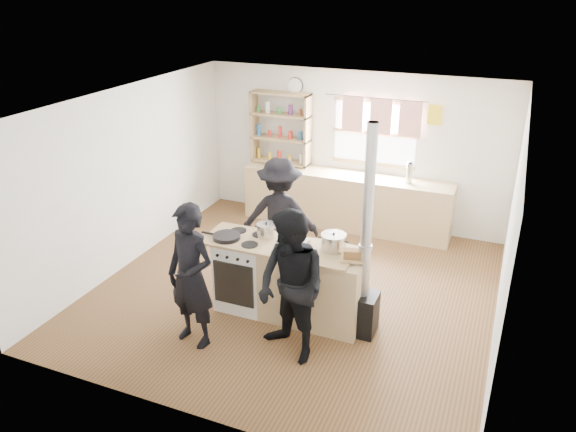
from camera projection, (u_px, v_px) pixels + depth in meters
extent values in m
cube|color=brown|center=(295.00, 290.00, 7.45)|extent=(5.00, 5.00, 0.01)
cube|color=tan|center=(346.00, 201.00, 9.15)|extent=(3.40, 0.55, 0.90)
cube|color=tan|center=(281.00, 162.00, 9.48)|extent=(1.00, 0.28, 0.03)
cube|color=tan|center=(281.00, 139.00, 9.32)|extent=(1.00, 0.28, 0.03)
cube|color=tan|center=(281.00, 115.00, 9.16)|extent=(1.00, 0.28, 0.03)
cube|color=tan|center=(280.00, 93.00, 9.02)|extent=(1.00, 0.28, 0.03)
cube|color=tan|center=(254.00, 126.00, 9.42)|extent=(0.04, 0.28, 1.20)
cube|color=tan|center=(308.00, 132.00, 9.08)|extent=(0.04, 0.28, 1.20)
cylinder|color=silver|center=(409.00, 173.00, 8.56)|extent=(0.10, 0.10, 0.32)
cube|color=white|center=(245.00, 273.00, 6.96)|extent=(0.60, 0.60, 0.90)
cube|color=tan|center=(313.00, 287.00, 6.64)|extent=(1.20, 0.60, 0.90)
cube|color=tan|center=(278.00, 245.00, 6.61)|extent=(1.84, 0.64, 0.03)
cylinder|color=black|center=(227.00, 237.00, 6.74)|extent=(0.34, 0.34, 0.05)
cylinder|color=#2F541D|center=(227.00, 236.00, 6.73)|extent=(0.30, 0.30, 0.02)
cube|color=silver|center=(293.00, 242.00, 6.57)|extent=(0.36, 0.29, 0.07)
cube|color=brown|center=(293.00, 241.00, 6.57)|extent=(0.31, 0.25, 0.02)
cylinder|color=silver|center=(266.00, 231.00, 6.77)|extent=(0.23, 0.23, 0.16)
cylinder|color=silver|center=(266.00, 224.00, 6.74)|extent=(0.23, 0.23, 0.01)
sphere|color=black|center=(266.00, 223.00, 6.73)|extent=(0.03, 0.03, 0.03)
cylinder|color=#BBBBBE|center=(333.00, 242.00, 6.44)|extent=(0.29, 0.29, 0.18)
cylinder|color=#BBBBBE|center=(334.00, 235.00, 6.40)|extent=(0.29, 0.29, 0.01)
sphere|color=black|center=(334.00, 234.00, 6.39)|extent=(0.03, 0.03, 0.03)
cube|color=tan|center=(353.00, 259.00, 6.25)|extent=(0.32, 0.27, 0.02)
cube|color=olive|center=(353.00, 254.00, 6.22)|extent=(0.24, 0.16, 0.10)
cube|color=black|center=(361.00, 313.00, 6.49)|extent=(0.35, 0.35, 0.50)
cylinder|color=#ADADB2|center=(368.00, 214.00, 5.99)|extent=(0.12, 0.12, 2.00)
imported|color=black|center=(191.00, 276.00, 6.10)|extent=(0.68, 0.51, 1.67)
imported|color=black|center=(291.00, 287.00, 5.86)|extent=(1.03, 0.95, 1.70)
imported|color=black|center=(280.00, 216.00, 7.66)|extent=(1.18, 0.86, 1.63)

